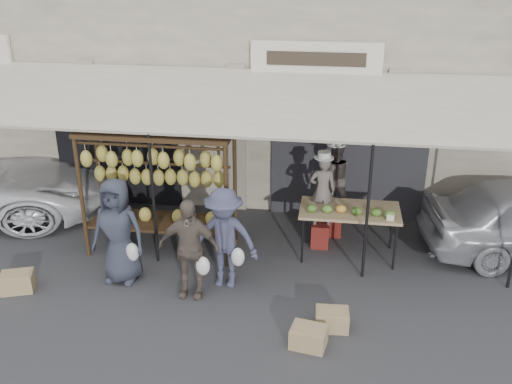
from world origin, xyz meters
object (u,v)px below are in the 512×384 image
vendor_right (334,177)px  customer_left (118,231)px  produce_table (350,212)px  crate_near_b (332,319)px  customer_mid (189,248)px  customer_right (224,238)px  crate_far (17,282)px  vendor_left (322,191)px  crate_near_a (309,337)px  banana_rack (157,169)px

vendor_right → customer_left: (-3.34, -2.11, -0.28)m
produce_table → crate_near_b: (-0.21, -2.09, -0.73)m
customer_mid → customer_right: bearing=35.6°
vendor_right → customer_left: size_ratio=0.74×
crate_far → customer_right: bearing=11.2°
customer_right → crate_far: size_ratio=3.43×
vendor_left → customer_left: (-3.15, -1.60, -0.21)m
customer_mid → crate_near_b: 2.38m
vendor_right → crate_near_a: bearing=74.6°
produce_table → vendor_left: 0.63m
customer_right → crate_far: bearing=-165.7°
produce_table → customer_left: customer_left is taller
crate_far → produce_table: bearing=19.5°
customer_left → crate_near_b: (3.42, -0.81, -0.74)m
banana_rack → produce_table: banana_rack is taller
crate_near_a → crate_far: (-4.65, 0.71, 0.00)m
produce_table → crate_far: produce_table is taller
customer_mid → crate_near_b: (2.21, -0.56, -0.67)m
customer_right → crate_near_b: customer_right is taller
produce_table → crate_near_a: size_ratio=3.56×
produce_table → customer_mid: bearing=-147.6°
banana_rack → crate_far: 2.84m
banana_rack → customer_left: size_ratio=1.47×
crate_near_b → customer_right: bearing=152.5°
crate_far → vendor_left: bearing=24.7°
vendor_right → crate_near_b: size_ratio=2.82×
produce_table → customer_left: bearing=-160.6°
vendor_left → customer_right: size_ratio=0.77×
customer_mid → banana_rack: bearing=123.9°
vendor_right → customer_right: 2.63m
vendor_left → crate_near_b: bearing=88.1°
customer_left → vendor_left: bearing=30.9°
produce_table → customer_left: 3.86m
banana_rack → produce_table: size_ratio=1.53×
vendor_left → customer_mid: vendor_left is taller
produce_table → crate_near_b: produce_table is taller
produce_table → crate_near_b: 2.23m
banana_rack → customer_right: banana_rack is taller
customer_right → produce_table: bearing=34.6°
customer_mid → crate_far: size_ratio=3.32×
crate_near_a → crate_near_b: (0.31, 0.45, -0.00)m
customer_right → vendor_left: bearing=49.2°
vendor_left → crate_far: 5.24m
customer_left → crate_near_b: size_ratio=3.79×
vendor_right → vendor_left: bearing=57.3°
customer_left → customer_mid: (1.21, -0.26, -0.07)m
vendor_right → crate_near_a: 3.53m
vendor_right → customer_right: size_ratio=0.79×
customer_mid → crate_near_a: customer_mid is taller
crate_near_a → crate_far: crate_far is taller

